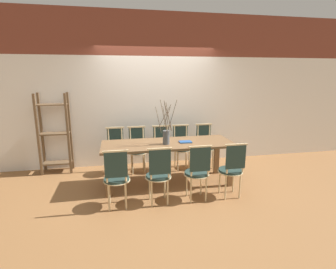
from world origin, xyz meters
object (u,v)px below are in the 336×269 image
Objects in this scene: dining_table at (168,149)px; vase_centerpiece at (166,136)px; chair_near_center at (198,170)px; book_stack at (185,142)px; shelving_rack at (55,134)px; chair_far_center at (162,146)px.

vase_centerpiece reaches higher than dining_table.
book_stack is (-0.01, 0.70, 0.28)m from chair_near_center.
shelving_rack reaches higher than book_stack.
vase_centerpiece reaches higher than chair_far_center.
shelving_rack reaches higher than chair_near_center.
book_stack is at bearing -5.49° from dining_table.
chair_far_center is (-0.30, 1.47, 0.00)m from chair_near_center.
dining_table is 10.54× the size of book_stack.
chair_near_center reaches higher than book_stack.
chair_near_center is 0.86m from vase_centerpiece.
dining_table is at bearing 113.35° from chair_near_center.
vase_centerpiece is (-0.07, -0.81, 0.42)m from chair_far_center.
dining_table is at bearing -26.12° from shelving_rack.
vase_centerpiece is at bearing 85.18° from chair_far_center.
vase_centerpiece is at bearing -121.70° from dining_table.
chair_far_center reaches higher than dining_table.
vase_centerpiece is at bearing -172.25° from book_stack.
dining_table is 2.51× the size of chair_near_center.
chair_near_center and chair_far_center have the same top height.
chair_near_center is (0.32, -0.73, -0.16)m from dining_table.
dining_table is 0.82m from chair_near_center.
shelving_rack is (-2.08, 1.02, 0.14)m from dining_table.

